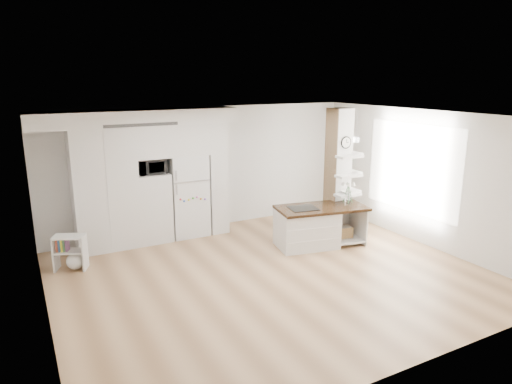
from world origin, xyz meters
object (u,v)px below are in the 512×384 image
at_px(bookshelf, 72,254).
at_px(refrigerator, 187,195).
at_px(kitchen_island, 312,226).
at_px(floor_plant_a, 350,219).

bearing_deg(bookshelf, refrigerator, 41.80).
distance_m(refrigerator, kitchen_island, 2.71).
xyz_separation_m(bookshelf, floor_plant_a, (5.74, -0.58, -0.03)).
bearing_deg(floor_plant_a, bookshelf, 174.19).
bearing_deg(kitchen_island, bookshelf, 177.68).
bearing_deg(refrigerator, kitchen_island, -43.32).
distance_m(refrigerator, bookshelf, 2.65).
height_order(refrigerator, bookshelf, refrigerator).
bearing_deg(floor_plant_a, kitchen_island, -161.55).
bearing_deg(bookshelf, kitchen_island, 10.45).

